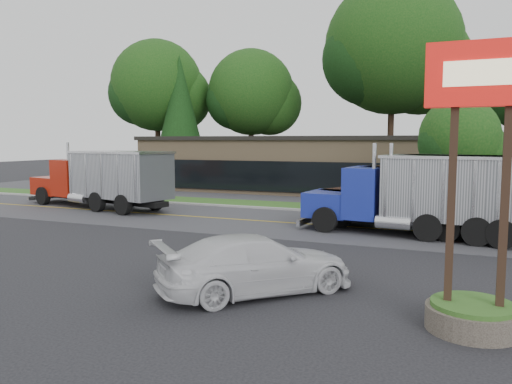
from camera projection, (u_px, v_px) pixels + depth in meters
ground at (131, 259)px, 16.76m from camera, size 140.00×140.00×0.00m
road at (240, 220)px, 25.04m from camera, size 60.00×8.00×0.02m
center_line at (240, 220)px, 25.04m from camera, size 60.00×0.12×0.01m
curb at (270, 209)px, 28.90m from camera, size 60.00×0.30×0.12m
grass_verge at (280, 206)px, 30.56m from camera, size 60.00×3.40×0.03m
far_parking at (304, 197)px, 35.16m from camera, size 60.00×7.00×0.02m
strip_mall at (351, 165)px, 39.71m from camera, size 32.00×12.00×4.00m
bilo_sign at (476, 236)px, 10.28m from camera, size 2.20×1.90×5.95m
tree_far_a at (159, 90)px, 52.87m from camera, size 10.22×9.61×14.57m
tree_far_b at (253, 97)px, 51.00m from camera, size 9.28×8.74×13.24m
tree_far_c at (395, 53)px, 45.36m from camera, size 13.06×12.29×18.63m
evergreen_left at (180, 112)px, 49.72m from camera, size 5.46×5.46×12.41m
tree_verge at (460, 140)px, 26.38m from camera, size 4.39×4.14×6.27m
dump_truck_red at (104, 178)px, 29.01m from camera, size 10.77×4.77×3.36m
dump_truck_blue at (417, 193)px, 20.74m from camera, size 8.73×3.42×3.36m
dump_truck_maroon at (441, 193)px, 20.72m from camera, size 9.85×5.40×3.36m
rally_car at (256, 264)px, 13.03m from camera, size 5.13×5.26×1.52m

